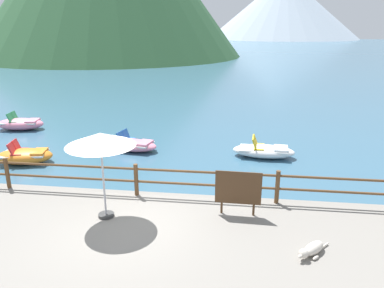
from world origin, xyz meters
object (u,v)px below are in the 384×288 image
Objects in this scene: beach_umbrella at (100,141)px; pedal_boat_2 at (20,124)px; dog_resting at (312,249)px; pedal_boat_0 at (264,151)px; pedal_boat_1 at (131,144)px; sign_board at (238,188)px; pedal_boat_3 at (25,156)px.

beach_umbrella is 11.98m from pedal_boat_2.
pedal_boat_0 is at bearing 94.74° from dog_resting.
pedal_boat_2 is at bearing 159.18° from pedal_boat_1.
pedal_boat_3 is at bearing 154.99° from sign_board.
beach_umbrella reaches higher than sign_board.
beach_umbrella is 6.89m from pedal_boat_1.
pedal_boat_0 is 1.00× the size of pedal_boat_1.
beach_umbrella is 0.90× the size of pedal_boat_2.
sign_board is at bearing -25.01° from pedal_boat_3.
pedal_boat_1 is 4.16m from pedal_boat_3.
pedal_boat_2 is at bearing 141.91° from dog_resting.
pedal_boat_2 is at bearing 167.70° from pedal_boat_0.
pedal_boat_3 is at bearing 151.04° from dog_resting.
pedal_boat_2 reaches higher than pedal_boat_0.
beach_umbrella reaches higher than pedal_boat_0.
pedal_boat_3 reaches higher than pedal_boat_0.
beach_umbrella is 0.88× the size of pedal_boat_0.
pedal_boat_1 is at bearing -20.82° from pedal_boat_2.
dog_resting is at bearing -11.84° from beach_umbrella.
pedal_boat_2 is (-12.07, 2.63, 0.04)m from pedal_boat_0.
sign_board is 3.63m from beach_umbrella.
dog_resting is 16.10m from pedal_boat_2.
sign_board is 0.47× the size of pedal_boat_1.
pedal_boat_1 is (-6.16, 7.46, -0.27)m from dog_resting.
pedal_boat_0 is at bearing 55.30° from beach_umbrella.
beach_umbrella reaches higher than pedal_boat_2.
pedal_boat_0 is at bearing -12.30° from pedal_boat_2.
pedal_boat_3 reaches higher than pedal_boat_1.
beach_umbrella is 7.93m from pedal_boat_0.
dog_resting is at bearing -50.44° from pedal_boat_1.
sign_board is 0.47× the size of pedal_boat_0.
pedal_boat_0 is 5.56m from pedal_boat_1.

